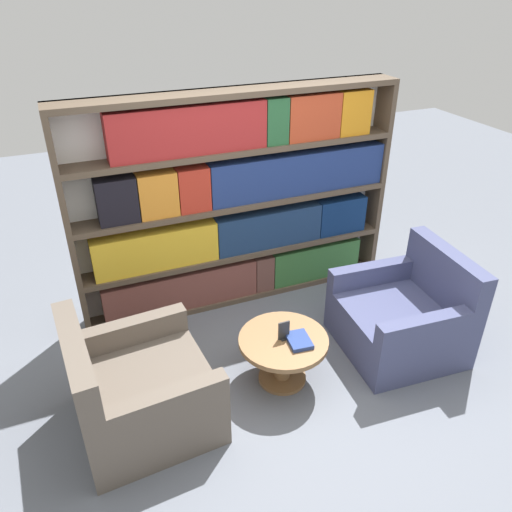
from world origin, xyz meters
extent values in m
plane|color=slate|center=(0.00, 0.00, 0.00)|extent=(14.00, 14.00, 0.00)
cube|color=silver|center=(0.00, 1.62, 1.00)|extent=(2.99, 0.05, 2.00)
cube|color=brown|center=(-1.47, 1.49, 1.00)|extent=(0.05, 0.30, 2.00)
cube|color=brown|center=(1.47, 1.49, 1.00)|extent=(0.05, 0.30, 2.00)
cube|color=brown|center=(0.00, 1.49, 0.03)|extent=(2.89, 0.30, 0.05)
cube|color=brown|center=(0.00, 1.49, 0.50)|extent=(2.89, 0.30, 0.05)
cube|color=brown|center=(0.00, 1.49, 1.00)|extent=(2.89, 0.30, 0.05)
cube|color=brown|center=(0.00, 1.49, 1.50)|extent=(2.89, 0.30, 0.05)
cube|color=brown|center=(0.00, 1.49, 1.98)|extent=(2.89, 0.30, 0.05)
cube|color=brown|center=(-0.59, 1.47, 0.23)|extent=(1.45, 0.20, 0.37)
cube|color=brown|center=(0.23, 1.47, 0.23)|extent=(0.19, 0.20, 0.37)
cube|color=#356934|center=(0.81, 1.47, 0.23)|extent=(0.96, 0.20, 0.37)
cube|color=gold|center=(-0.79, 1.47, 0.71)|extent=(1.10, 0.20, 0.36)
cube|color=navy|center=(0.29, 1.47, 0.71)|extent=(1.04, 0.20, 0.36)
cube|color=navy|center=(1.07, 1.47, 0.71)|extent=(0.50, 0.20, 0.36)
cube|color=black|center=(-1.06, 1.47, 1.22)|extent=(0.32, 0.20, 0.38)
cube|color=orange|center=(-0.73, 1.47, 1.22)|extent=(0.32, 0.20, 0.38)
cube|color=#B42F1F|center=(-0.42, 1.47, 1.22)|extent=(0.27, 0.20, 0.38)
cube|color=navy|center=(0.58, 1.47, 1.22)|extent=(1.71, 0.20, 0.38)
cube|color=maroon|center=(-0.43, 1.47, 1.72)|extent=(1.30, 0.20, 0.39)
cube|color=#255831|center=(0.33, 1.47, 1.72)|extent=(0.20, 0.20, 0.39)
cube|color=#B33D21|center=(0.69, 1.47, 1.72)|extent=(0.50, 0.20, 0.39)
cube|color=orange|center=(1.10, 1.47, 1.72)|extent=(0.31, 0.20, 0.39)
cube|color=brown|center=(-1.18, 0.24, 0.21)|extent=(0.98, 0.99, 0.41)
cube|color=brown|center=(-1.57, 0.22, 0.64)|extent=(0.20, 0.93, 0.46)
cube|color=brown|center=(-1.08, -0.16, 0.51)|extent=(0.78, 0.17, 0.19)
cube|color=brown|center=(-1.14, 0.65, 0.51)|extent=(0.78, 0.17, 0.19)
cube|color=#42476B|center=(0.96, 0.24, 0.21)|extent=(0.98, 0.99, 0.41)
cube|color=#42476B|center=(1.35, 0.21, 0.64)|extent=(0.21, 0.93, 0.46)
cube|color=#42476B|center=(0.92, 0.65, 0.51)|extent=(0.78, 0.18, 0.19)
cube|color=#42476B|center=(0.86, -0.16, 0.51)|extent=(0.78, 0.18, 0.19)
cylinder|color=brown|center=(-0.11, 0.24, 0.19)|extent=(0.12, 0.12, 0.37)
cylinder|color=brown|center=(-0.11, 0.24, 0.01)|extent=(0.38, 0.38, 0.03)
cylinder|color=brown|center=(-0.11, 0.24, 0.39)|extent=(0.69, 0.69, 0.04)
cube|color=black|center=(-0.11, 0.24, 0.42)|extent=(0.05, 0.06, 0.01)
cube|color=#2D2D2D|center=(-0.11, 0.24, 0.49)|extent=(0.09, 0.01, 0.16)
cube|color=navy|center=(-0.02, 0.16, 0.43)|extent=(0.19, 0.24, 0.03)
camera|label=1|loc=(-1.43, -2.42, 2.85)|focal=35.00mm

